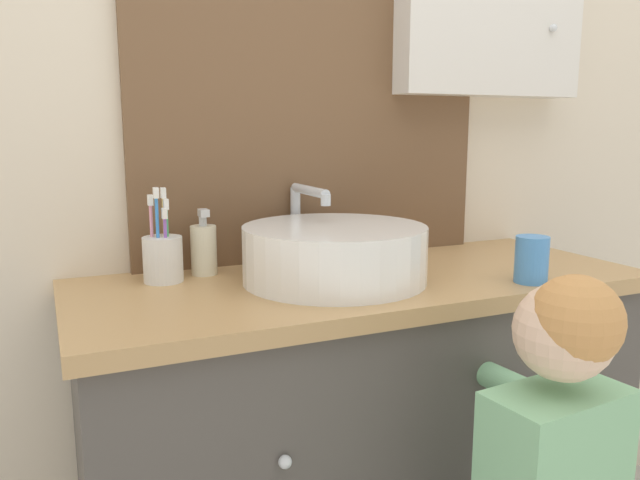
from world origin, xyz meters
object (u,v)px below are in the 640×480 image
(toothbrush_holder, at_px, (163,257))
(drinking_cup, at_px, (532,260))
(sink_basin, at_px, (334,252))
(soap_dispenser, at_px, (204,249))

(toothbrush_holder, height_order, drinking_cup, toothbrush_holder)
(drinking_cup, bearing_deg, toothbrush_holder, 155.30)
(sink_basin, height_order, drinking_cup, sink_basin)
(sink_basin, relative_size, drinking_cup, 4.43)
(toothbrush_holder, xyz_separation_m, soap_dispenser, (0.09, 0.03, 0.00))
(toothbrush_holder, distance_m, drinking_cup, 0.77)
(sink_basin, xyz_separation_m, toothbrush_holder, (-0.33, 0.14, -0.01))
(soap_dispenser, bearing_deg, drinking_cup, -30.17)
(toothbrush_holder, height_order, soap_dispenser, toothbrush_holder)
(soap_dispenser, height_order, drinking_cup, soap_dispenser)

